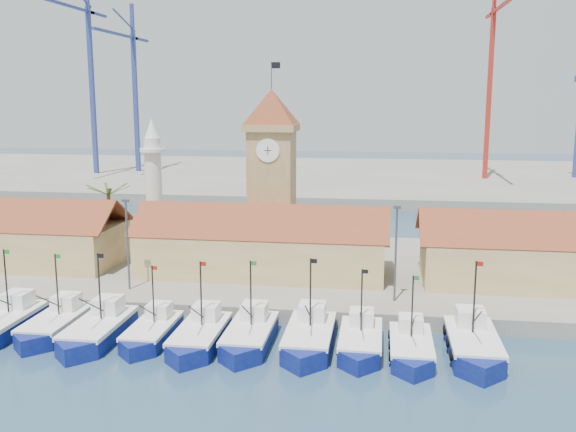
% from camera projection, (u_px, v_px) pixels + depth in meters
% --- Properties ---
extents(ground, '(400.00, 400.00, 0.00)m').
position_uv_depth(ground, '(217.00, 358.00, 50.61)').
color(ground, '#1D394E').
rests_on(ground, ground).
extents(quay, '(140.00, 32.00, 1.50)m').
position_uv_depth(quay, '(269.00, 269.00, 73.83)').
color(quay, gray).
rests_on(quay, ground).
extents(terminal, '(240.00, 80.00, 2.00)m').
position_uv_depth(terminal, '(330.00, 177.00, 157.46)').
color(terminal, gray).
rests_on(terminal, ground).
extents(boat_0, '(3.74, 10.23, 7.74)m').
position_uv_depth(boat_0, '(3.00, 325.00, 55.68)').
color(boat_0, navy).
rests_on(boat_0, ground).
extents(boat_1, '(3.56, 9.75, 7.38)m').
position_uv_depth(boat_1, '(54.00, 326.00, 55.46)').
color(boat_1, navy).
rests_on(boat_1, ground).
extents(boat_2, '(3.78, 10.34, 7.83)m').
position_uv_depth(boat_2, '(97.00, 332.00, 53.95)').
color(boat_2, navy).
rests_on(boat_2, ground).
extents(boat_3, '(3.25, 8.91, 6.74)m').
position_uv_depth(boat_3, '(151.00, 334.00, 53.91)').
color(boat_3, navy).
rests_on(boat_3, ground).
extents(boat_4, '(3.59, 9.83, 7.44)m').
position_uv_depth(boat_4, '(199.00, 338.00, 52.73)').
color(boat_4, navy).
rests_on(boat_4, ground).
extents(boat_5, '(3.59, 9.85, 7.45)m').
position_uv_depth(boat_5, '(249.00, 337.00, 52.86)').
color(boat_5, navy).
rests_on(boat_5, ground).
extents(boat_6, '(3.77, 10.32, 7.81)m').
position_uv_depth(boat_6, '(309.00, 339.00, 52.29)').
color(boat_6, navy).
rests_on(boat_6, ground).
extents(boat_7, '(3.40, 9.33, 7.06)m').
position_uv_depth(boat_7, '(360.00, 343.00, 51.71)').
color(boat_7, navy).
rests_on(boat_7, ground).
extents(boat_8, '(3.32, 9.09, 6.88)m').
position_uv_depth(boat_8, '(411.00, 349.00, 50.47)').
color(boat_8, navy).
rests_on(boat_8, ground).
extents(boat_9, '(3.87, 10.60, 8.02)m').
position_uv_depth(boat_9, '(474.00, 347.00, 50.65)').
color(boat_9, navy).
rests_on(boat_9, ground).
extents(hall_center, '(27.04, 10.13, 7.61)m').
position_uv_depth(hall_center, '(263.00, 250.00, 69.35)').
color(hall_center, '#D7B676').
rests_on(hall_center, quay).
extents(hall_right, '(31.20, 10.13, 7.61)m').
position_uv_depth(hall_right, '(574.00, 261.00, 64.79)').
color(hall_right, '#D7B676').
rests_on(hall_right, quay).
extents(clock_tower, '(5.80, 5.80, 22.70)m').
position_uv_depth(clock_tower, '(272.00, 171.00, 73.73)').
color(clock_tower, tan).
rests_on(clock_tower, quay).
extents(minaret, '(3.00, 3.00, 16.30)m').
position_uv_depth(minaret, '(154.00, 185.00, 78.23)').
color(minaret, silver).
rests_on(minaret, quay).
extents(palm_tree, '(5.60, 5.03, 8.39)m').
position_uv_depth(palm_tree, '(110.00, 215.00, 77.63)').
color(palm_tree, brown).
rests_on(palm_tree, quay).
extents(lamp_posts, '(80.70, 0.25, 9.03)m').
position_uv_depth(lamp_posts, '(252.00, 244.00, 61.04)').
color(lamp_posts, '#3F3F44').
rests_on(lamp_posts, quay).
extents(crane_blue_far, '(1.00, 37.00, 46.23)m').
position_uv_depth(crane_blue_far, '(87.00, 64.00, 151.01)').
color(crane_blue_far, navy).
rests_on(crane_blue_far, terminal).
extents(crane_blue_near, '(1.00, 32.09, 40.66)m').
position_uv_depth(crane_blue_near, '(133.00, 80.00, 156.82)').
color(crane_blue_near, navy).
rests_on(crane_blue_near, terminal).
extents(crane_red_right, '(1.00, 36.04, 44.77)m').
position_uv_depth(crane_red_right, '(492.00, 66.00, 140.94)').
color(crane_red_right, '#B1231B').
rests_on(crane_red_right, terminal).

